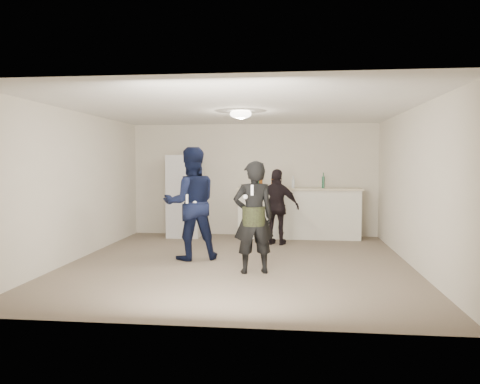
# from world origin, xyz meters

# --- Properties ---
(floor) EXTENTS (6.00, 6.00, 0.00)m
(floor) POSITION_xyz_m (0.00, 0.00, 0.00)
(floor) COLOR #6B5B4C
(floor) RESTS_ON ground
(ceiling) EXTENTS (6.00, 6.00, 0.00)m
(ceiling) POSITION_xyz_m (0.00, 0.00, 2.50)
(ceiling) COLOR silver
(ceiling) RESTS_ON wall_back
(wall_back) EXTENTS (6.00, 0.00, 6.00)m
(wall_back) POSITION_xyz_m (0.00, 3.00, 1.25)
(wall_back) COLOR beige
(wall_back) RESTS_ON floor
(wall_front) EXTENTS (6.00, 0.00, 6.00)m
(wall_front) POSITION_xyz_m (0.00, -3.00, 1.25)
(wall_front) COLOR beige
(wall_front) RESTS_ON floor
(wall_left) EXTENTS (0.00, 6.00, 6.00)m
(wall_left) POSITION_xyz_m (-2.75, 0.00, 1.25)
(wall_left) COLOR beige
(wall_left) RESTS_ON floor
(wall_right) EXTENTS (0.00, 6.00, 6.00)m
(wall_right) POSITION_xyz_m (2.75, 0.00, 1.25)
(wall_right) COLOR beige
(wall_right) RESTS_ON floor
(counter) EXTENTS (2.60, 0.56, 1.05)m
(counter) POSITION_xyz_m (1.01, 2.67, 0.53)
(counter) COLOR silver
(counter) RESTS_ON floor
(counter_top) EXTENTS (2.68, 0.64, 0.04)m
(counter_top) POSITION_xyz_m (1.01, 2.67, 1.07)
(counter_top) COLOR beige
(counter_top) RESTS_ON counter
(fridge) EXTENTS (0.70, 0.70, 1.80)m
(fridge) POSITION_xyz_m (-1.49, 2.60, 0.90)
(fridge) COLOR silver
(fridge) RESTS_ON floor
(fridge_handle) EXTENTS (0.02, 0.02, 0.60)m
(fridge_handle) POSITION_xyz_m (-1.21, 2.23, 1.30)
(fridge_handle) COLOR silver
(fridge_handle) RESTS_ON fridge
(ceiling_dome) EXTENTS (0.36, 0.36, 0.16)m
(ceiling_dome) POSITION_xyz_m (0.00, 0.30, 2.45)
(ceiling_dome) COLOR white
(ceiling_dome) RESTS_ON ceiling
(shaker) EXTENTS (0.08, 0.08, 0.17)m
(shaker) POSITION_xyz_m (0.50, 2.75, 1.18)
(shaker) COLOR silver
(shaker) RESTS_ON counter_top
(man) EXTENTS (1.12, 1.01, 1.90)m
(man) POSITION_xyz_m (-0.84, 0.21, 0.95)
(man) COLOR #0E173D
(man) RESTS_ON floor
(woman) EXTENTS (0.69, 0.55, 1.66)m
(woman) POSITION_xyz_m (0.30, -0.66, 0.83)
(woman) COLOR black
(woman) RESTS_ON floor
(camo_shorts) EXTENTS (0.34, 0.34, 0.28)m
(camo_shorts) POSITION_xyz_m (0.30, -0.66, 0.85)
(camo_shorts) COLOR #293317
(camo_shorts) RESTS_ON woman
(spectator) EXTENTS (0.95, 0.58, 1.51)m
(spectator) POSITION_xyz_m (0.57, 1.79, 0.76)
(spectator) COLOR black
(spectator) RESTS_ON floor
(remote_man) EXTENTS (0.04, 0.04, 0.15)m
(remote_man) POSITION_xyz_m (-0.84, -0.07, 1.05)
(remote_man) COLOR white
(remote_man) RESTS_ON man
(nunchuk_man) EXTENTS (0.07, 0.07, 0.07)m
(nunchuk_man) POSITION_xyz_m (-0.72, -0.04, 0.98)
(nunchuk_man) COLOR silver
(nunchuk_man) RESTS_ON man
(remote_woman) EXTENTS (0.04, 0.04, 0.15)m
(remote_woman) POSITION_xyz_m (0.30, -0.91, 1.25)
(remote_woman) COLOR white
(remote_woman) RESTS_ON woman
(nunchuk_woman) EXTENTS (0.07, 0.07, 0.07)m
(nunchuk_woman) POSITION_xyz_m (0.20, -0.88, 1.15)
(nunchuk_woman) COLOR white
(nunchuk_woman) RESTS_ON woman
(bottle_cluster) EXTENTS (1.45, 0.24, 0.25)m
(bottle_cluster) POSITION_xyz_m (0.59, 2.64, 1.20)
(bottle_cluster) COLOR #17512F
(bottle_cluster) RESTS_ON counter_top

